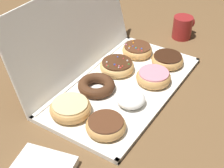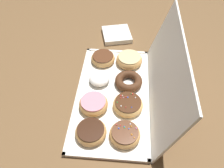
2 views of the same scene
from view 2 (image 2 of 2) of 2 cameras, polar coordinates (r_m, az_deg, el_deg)
ground_plane at (r=0.95m, az=0.14°, el=-3.00°), size 3.00×3.00×0.00m
donut_box at (r=0.95m, az=0.14°, el=-2.79°), size 0.56×0.30×0.01m
box_lid_open at (r=0.85m, az=13.26°, el=2.43°), size 0.56×0.09×0.29m
chocolate_frosted_donut_0 at (r=1.07m, az=-2.29°, el=6.54°), size 0.11×0.11×0.04m
powdered_filled_donut_1 at (r=0.98m, az=-3.21°, el=1.42°), size 0.09×0.09×0.04m
pink_frosted_donut_2 at (r=0.89m, az=-4.70°, el=-5.00°), size 0.11×0.11×0.04m
chocolate_frosted_donut_3 at (r=0.83m, az=-5.36°, el=-11.87°), size 0.11×0.11×0.04m
glazed_ring_donut_4 at (r=1.06m, az=4.38°, el=6.18°), size 0.12×0.12×0.04m
chocolate_cake_ring_donut_5 at (r=0.97m, az=4.21°, el=0.73°), size 0.12×0.12×0.03m
sprinkle_donut_6 at (r=0.89m, az=4.05°, el=-5.15°), size 0.12×0.12×0.04m
sprinkle_donut_7 at (r=0.82m, az=3.27°, el=-12.53°), size 0.11×0.11×0.04m
napkin_stack at (r=1.24m, az=1.18°, el=12.40°), size 0.17×0.17×0.03m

